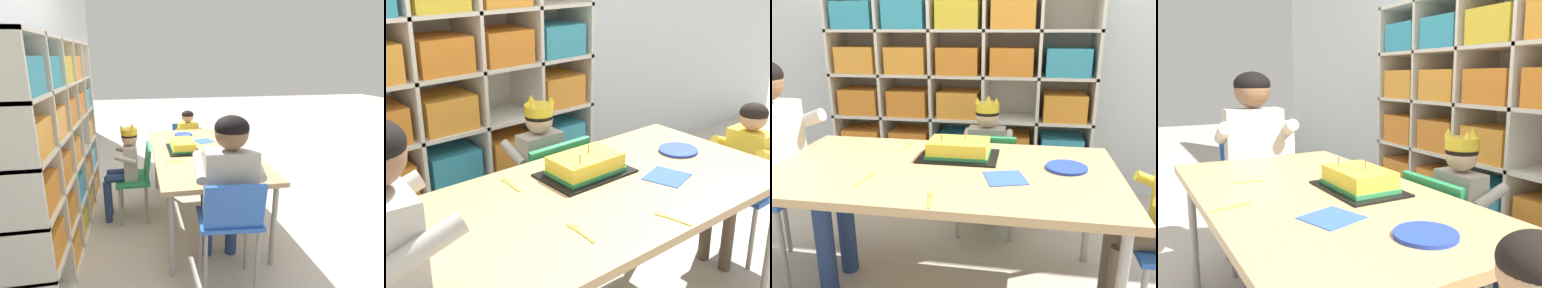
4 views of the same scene
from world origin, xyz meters
TOP-DOWN VIEW (x-y plane):
  - storage_cubby_shelf at (-0.12, 1.12)m, footprint 1.83×0.34m
  - activity_table at (0.00, 0.00)m, footprint 1.52×0.81m
  - classroom_chair_blue at (0.14, 0.53)m, footprint 0.38×0.31m
  - child_with_crown at (0.14, 0.64)m, footprint 0.30×0.31m
  - classroom_chair_adult_side at (-0.87, 0.02)m, footprint 0.35×0.39m
  - adult_helper_seated at (-0.76, 0.01)m, footprint 0.45×0.43m
  - birthday_cake_on_tray at (0.05, 0.15)m, footprint 0.37×0.25m
  - paper_plate_stack at (0.54, 0.07)m, footprint 0.18×0.18m
  - paper_napkin_square at (0.28, -0.08)m, footprint 0.20×0.20m
  - fork_beside_plate_stack at (-0.24, 0.27)m, footprint 0.03×0.14m
  - fork_near_child_seat at (-0.27, -0.18)m, footprint 0.03×0.15m
  - fork_near_cake_tray at (0.03, -0.31)m, footprint 0.04×0.14m

SIDE VIEW (x-z plane):
  - classroom_chair_blue at x=0.14m, z-range 0.07..0.72m
  - classroom_chair_adult_side at x=-0.87m, z-range 0.10..0.84m
  - child_with_crown at x=0.14m, z-range 0.10..0.95m
  - activity_table at x=0.00m, z-range 0.27..0.90m
  - paper_napkin_square at x=0.28m, z-range 0.63..0.63m
  - fork_beside_plate_stack at x=-0.24m, z-range 0.63..0.63m
  - fork_near_child_seat at x=-0.27m, z-range 0.63..0.63m
  - fork_near_cake_tray at x=0.03m, z-range 0.63..0.63m
  - paper_plate_stack at x=0.54m, z-range 0.63..0.64m
  - birthday_cake_on_tray at x=0.05m, z-range 0.60..0.72m
  - adult_helper_seated at x=-0.76m, z-range 0.13..1.21m
  - storage_cubby_shelf at x=-0.12m, z-range -0.03..1.47m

